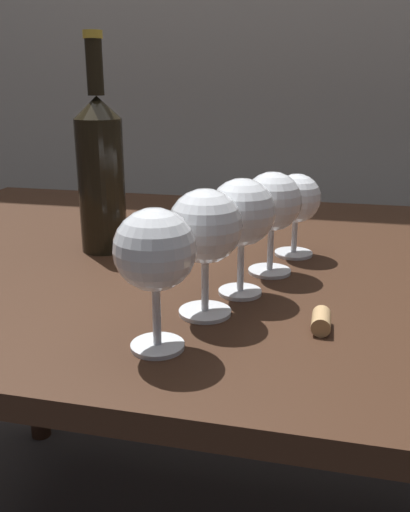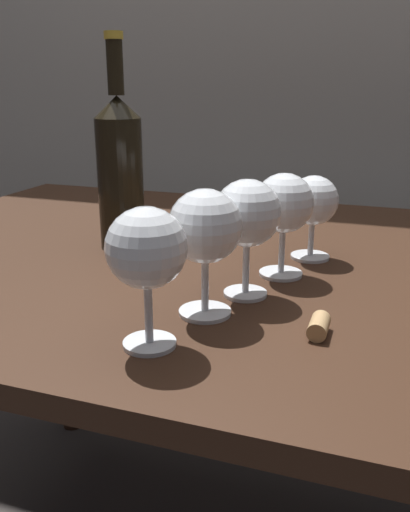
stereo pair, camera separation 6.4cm
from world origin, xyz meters
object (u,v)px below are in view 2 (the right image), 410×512
object	(u,v)px
wine_glass_cabernet	(146,250)
wine_glass_port	(247,216)
wine_glass_pinot	(205,230)
wine_glass_chardonnay	(284,204)
wine_glass_white	(313,202)
wine_bottle	(120,170)
cork	(319,326)

from	to	relation	value
wine_glass_cabernet	wine_glass_port	world-z (taller)	wine_glass_port
wine_glass_pinot	wine_glass_chardonnay	xyz separation A→B (m)	(0.06, 0.17, -0.00)
wine_glass_cabernet	wine_glass_port	bearing A→B (deg)	70.91
wine_glass_cabernet	wine_glass_chardonnay	size ratio (longest dim) A/B	1.02
wine_glass_white	wine_bottle	xyz separation A→B (m)	(-0.31, -0.04, 0.04)
wine_glass_pinot	wine_glass_port	bearing A→B (deg)	67.77
wine_glass_cabernet	wine_glass_white	world-z (taller)	wine_glass_cabernet
wine_glass_cabernet	cork	bearing A→B (deg)	26.64
wine_glass_chardonnay	cork	bearing A→B (deg)	-66.28
wine_glass_port	wine_glass_white	world-z (taller)	wine_glass_port
wine_glass_cabernet	wine_bottle	size ratio (longest dim) A/B	0.44
wine_glass_white	cork	distance (m)	0.29
wine_glass_cabernet	wine_glass_chardonnay	world-z (taller)	wine_glass_cabernet
wine_glass_chardonnay	cork	distance (m)	0.22
wine_glass_cabernet	cork	distance (m)	0.21
wine_glass_white	wine_glass_pinot	bearing A→B (deg)	-108.50
wine_glass_pinot	wine_bottle	xyz separation A→B (m)	(-0.22, 0.22, 0.03)
wine_glass_pinot	wine_bottle	size ratio (longest dim) A/B	0.45
wine_glass_white	cork	world-z (taller)	wine_glass_white
wine_bottle	wine_glass_white	bearing A→B (deg)	7.71
wine_glass_port	wine_bottle	xyz separation A→B (m)	(-0.26, 0.15, 0.02)
cork	wine_glass_chardonnay	bearing A→B (deg)	113.72
cork	wine_glass_port	bearing A→B (deg)	140.73
wine_glass_pinot	wine_glass_port	size ratio (longest dim) A/B	1.00
wine_bottle	wine_glass_chardonnay	bearing A→B (deg)	-10.53
wine_glass_cabernet	cork	world-z (taller)	wine_glass_cabernet
wine_glass_port	wine_glass_white	distance (m)	0.20
wine_glass_port	wine_glass_chardonnay	bearing A→B (deg)	72.66
wine_glass_pinot	wine_glass_port	xyz separation A→B (m)	(0.03, 0.08, 0.00)
wine_glass_chardonnay	wine_glass_white	distance (m)	0.10
wine_glass_white	wine_bottle	bearing A→B (deg)	-172.29
wine_glass_pinot	wine_glass_white	xyz separation A→B (m)	(0.09, 0.26, -0.01)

